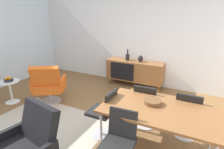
{
  "coord_description": "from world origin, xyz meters",
  "views": [
    {
      "loc": [
        1.83,
        -2.45,
        2.04
      ],
      "look_at": [
        0.17,
        0.8,
        0.79
      ],
      "focal_mm": 29.9,
      "sensor_mm": 36.0,
      "label": 1
    }
  ],
  "objects": [
    {
      "name": "vase_cobalt",
      "position": [
        -0.11,
        2.3,
        0.82
      ],
      "size": [
        0.11,
        0.11,
        0.31
      ],
      "color": "black",
      "rests_on": "sideboard"
    },
    {
      "name": "dining_chair_back_right",
      "position": [
        1.71,
        0.47,
        0.47
      ],
      "size": [
        0.4,
        0.43,
        0.86
      ],
      "color": "black",
      "rests_on": "ground_plane"
    },
    {
      "name": "side_table_round",
      "position": [
        -2.08,
        0.02,
        0.32
      ],
      "size": [
        0.44,
        0.44,
        0.52
      ],
      "color": "white",
      "rests_on": "ground_plane"
    },
    {
      "name": "wall_back",
      "position": [
        0.0,
        2.6,
        1.4
      ],
      "size": [
        6.8,
        0.12,
        2.8
      ],
      "primitive_type": "cube",
      "color": "white",
      "rests_on": "ground_plane"
    },
    {
      "name": "ground_plane",
      "position": [
        0.0,
        0.0,
        0.0
      ],
      "size": [
        8.32,
        8.32,
        0.0
      ],
      "primitive_type": "plane",
      "color": "brown"
    },
    {
      "name": "lounge_chair_red",
      "position": [
        -1.26,
        0.4,
        0.47
      ],
      "size": [
        0.89,
        0.88,
        0.95
      ],
      "color": "#D85919",
      "rests_on": "ground_plane"
    },
    {
      "name": "wooden_bowl_on_table",
      "position": [
        1.24,
        0.02,
        0.77
      ],
      "size": [
        0.26,
        0.26,
        0.06
      ],
      "primitive_type": "cylinder",
      "color": "brown",
      "rests_on": "dining_table"
    },
    {
      "name": "fruit_bowl",
      "position": [
        -2.08,
        0.02,
        0.56
      ],
      "size": [
        0.2,
        0.2,
        0.11
      ],
      "color": "#262628",
      "rests_on": "side_table_round"
    },
    {
      "name": "dining_chair_front_left",
      "position": [
        1.01,
        -0.65,
        0.47
      ],
      "size": [
        0.42,
        0.45,
        0.86
      ],
      "color": "black",
      "rests_on": "ground_plane"
    },
    {
      "name": "armchair_black_shell",
      "position": [
        0.04,
        -1.22,
        0.47
      ],
      "size": [
        0.8,
        0.75,
        0.95
      ],
      "color": "black",
      "rests_on": "ground_plane"
    },
    {
      "name": "sideboard",
      "position": [
        0.12,
        2.3,
        0.44
      ],
      "size": [
        1.6,
        0.45,
        0.72
      ],
      "color": "brown",
      "rests_on": "ground_plane"
    },
    {
      "name": "dining_chair_near_window",
      "position": [
        0.48,
        -0.09,
        0.47
      ],
      "size": [
        0.43,
        0.4,
        0.86
      ],
      "color": "black",
      "rests_on": "ground_plane"
    },
    {
      "name": "vase_sculptural_dark",
      "position": [
        0.27,
        2.3,
        0.81
      ],
      "size": [
        0.14,
        0.14,
        0.18
      ],
      "color": "black",
      "rests_on": "sideboard"
    },
    {
      "name": "dining_table",
      "position": [
        1.36,
        -0.09,
        0.7
      ],
      "size": [
        1.6,
        0.9,
        0.74
      ],
      "color": "brown",
      "rests_on": "ground_plane"
    },
    {
      "name": "area_rug",
      "position": [
        -0.63,
        -0.42,
        0.0
      ],
      "size": [
        2.2,
        1.7,
        0.01
      ],
      "primitive_type": "cube",
      "color": "#B7AD99",
      "rests_on": "ground_plane"
    },
    {
      "name": "dining_chair_back_left",
      "position": [
        1.02,
        0.47,
        0.47
      ],
      "size": [
        0.41,
        0.44,
        0.86
      ],
      "color": "black",
      "rests_on": "ground_plane"
    }
  ]
}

